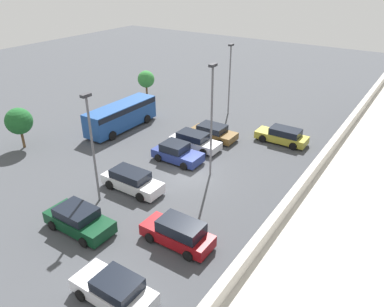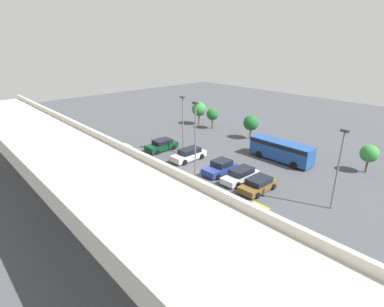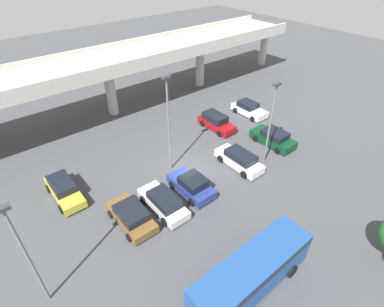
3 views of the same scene
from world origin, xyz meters
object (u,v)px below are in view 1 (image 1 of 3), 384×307
Objects in this scene: tree_front_left at (146,79)px; parked_car_3 at (177,153)px; parked_car_1 at (213,132)px; lamp_post_by_overpass at (230,74)px; lamp_post_near_aisle at (92,141)px; parked_car_4 at (132,181)px; parked_car_6 at (79,220)px; parked_car_2 at (194,141)px; parked_car_7 at (115,290)px; parked_car_5 at (178,233)px; parked_car_0 at (283,136)px; tree_front_centre at (19,121)px; lamp_post_mid_lot at (212,114)px; shuttle_bus at (121,114)px.

parked_car_3 is at bearing 48.32° from tree_front_left.
tree_front_left reaches higher than parked_car_1.
lamp_post_near_aisle is at bearing 1.92° from lamp_post_by_overpass.
parked_car_6 is (5.42, 0.38, -0.02)m from parked_car_4.
parked_car_2 is 1.11× the size of parked_car_3.
parked_car_4 is 10.42m from parked_car_7.
parked_car_2 is 13.99m from parked_car_6.
parked_car_5 is 28.04m from tree_front_left.
parked_car_5 is 6.51m from parked_car_6.
tree_front_centre is at bearing 36.05° from parked_car_0.
lamp_post_mid_lot reaches higher than lamp_post_by_overpass.
parked_car_5 is at bearing -66.86° from parked_car_1.
lamp_post_by_overpass is 2.03× the size of tree_front_centre.
parked_car_1 is 20.41m from parked_car_7.
lamp_post_near_aisle is at bearing -4.98° from parked_car_5.
tree_front_left is at bearing 120.44° from parked_car_6.
lamp_post_by_overpass reaches higher than parked_car_6.
parked_car_0 is 1.12× the size of parked_car_3.
parked_car_0 is 9.70m from lamp_post_by_overpass.
tree_front_centre is (8.30, -4.48, 1.06)m from shuttle_bus.
parked_car_5 is 8.42m from lamp_post_near_aisle.
parked_car_2 is (2.66, -0.39, 0.03)m from parked_car_1.
parked_car_3 is 10.72m from parked_car_5.
parked_car_6 is (16.64, 0.04, 0.07)m from parked_car_1.
parked_car_7 is (13.93, 6.20, -0.03)m from parked_car_3.
parked_car_3 is 15.25m from parked_car_7.
parked_car_5 is at bearing -53.80° from parked_car_3.
parked_car_3 is 11.05m from parked_car_6.
parked_car_7 is at bearing 90.03° from parked_car_0.
tree_front_centre is at bearing -8.47° from parked_car_5.
parked_car_1 is 0.94× the size of parked_car_2.
parked_car_4 is 0.63× the size of lamp_post_by_overpass.
shuttle_bus is at bearing 123.76° from parked_car_6.
parked_car_4 is at bearing 156.52° from lamp_post_near_aisle.
tree_front_left reaches higher than parked_car_6.
lamp_post_mid_lot reaches higher than parked_car_5.
lamp_post_mid_lot is at bearing 107.26° from tree_front_centre.
parked_car_0 is at bearing 163.99° from lamp_post_mid_lot.
parked_car_0 is 16.14m from shuttle_bus.
parked_car_4 is 4.68m from lamp_post_near_aisle.
parked_car_5 reaches higher than parked_car_1.
parked_car_6 is at bearing -17.52° from lamp_post_mid_lot.
parked_car_4 reaches higher than parked_car_1.
tree_front_left is at bearing -46.29° from parked_car_5.
lamp_post_mid_lot is 20.74m from tree_front_left.
parked_car_0 is 1.01× the size of parked_car_2.
tree_front_centre is (-5.32, -13.58, 1.85)m from parked_car_6.
parked_car_6 is (11.05, 0.28, 0.00)m from parked_car_3.
tree_front_left is at bearing 138.32° from parked_car_3.
tree_front_centre reaches higher than parked_car_0.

